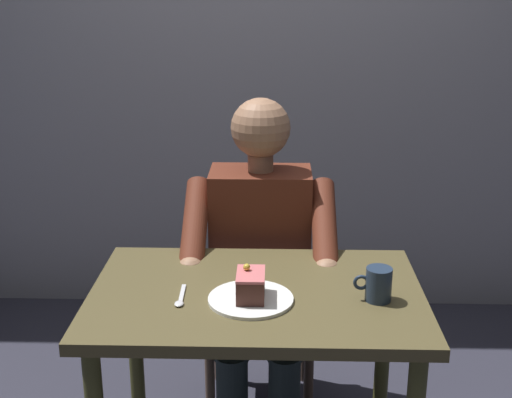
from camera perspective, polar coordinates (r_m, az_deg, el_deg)
The scene contains 8 objects.
cafe_rear_panel at distance 3.33m, azimuth 0.78°, elevation 15.78°, with size 6.40×0.12×3.00m, color gray.
dining_table at distance 2.08m, azimuth 0.05°, elevation -10.27°, with size 0.98×0.65×0.75m.
chair at distance 2.69m, azimuth 0.40°, elevation -6.95°, with size 0.42×0.42×0.90m.
seated_person at distance 2.47m, azimuth 0.32°, elevation -5.51°, with size 0.53×0.58×1.23m.
dessert_plate at distance 1.97m, azimuth -0.44°, elevation -8.29°, with size 0.24×0.24×0.01m, color white.
cake_slice at distance 1.95m, azimuth -0.45°, elevation -7.14°, with size 0.08×0.12×0.10m.
coffee_cup at distance 1.99m, azimuth 10.07°, elevation -6.91°, with size 0.11×0.07×0.10m.
dessert_spoon at distance 1.99m, azimuth -6.27°, elevation -8.22°, with size 0.03×0.14×0.01m.
Camera 1 is at (-0.05, 1.83, 1.63)m, focal length 48.30 mm.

